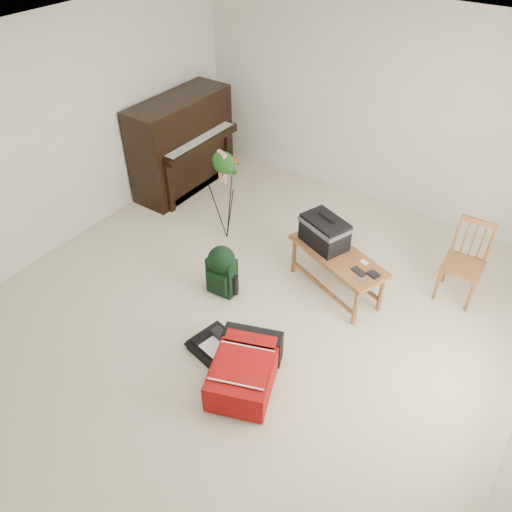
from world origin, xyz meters
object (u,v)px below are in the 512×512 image
Objects in this scene: dining_chair at (465,263)px; black_duffel at (219,347)px; bench at (326,241)px; red_suitcase at (248,366)px; flower_stand at (225,197)px; piano at (183,146)px; green_backpack at (222,268)px.

dining_chair is 1.61× the size of black_duffel.
red_suitcase is (0.07, -1.46, -0.41)m from bench.
bench is 1.27× the size of red_suitcase.
red_suitcase is at bearing -66.33° from bench.
flower_stand is at bearing 111.91° from red_suitcase.
piano is at bearing 147.88° from black_duffel.
flower_stand is (-0.55, 0.79, 0.25)m from green_backpack.
bench is at bearing 16.20° from flower_stand.
black_duffel is 0.87m from green_backpack.
bench reaches higher than black_duffel.
bench is (2.57, -0.75, -0.01)m from piano.
dining_chair reaches higher than bench.
flower_stand reaches higher than dining_chair.
flower_stand is (-1.43, 1.56, 0.40)m from red_suitcase.
flower_stand reaches higher than black_duffel.
piano is at bearing -175.45° from bench.
flower_stand is at bearing 120.13° from green_backpack.
red_suitcase is 1.18m from green_backpack.
green_backpack is at bearing -118.65° from bench.
piano is 2.68m from bench.
piano reaches higher than bench.
dining_chair is at bearing 33.06° from flower_stand.
red_suitcase is (-1.15, -2.14, -0.25)m from dining_chair.
flower_stand reaches higher than green_backpack.
dining_chair is at bearing -1.05° from piano.
green_backpack is (-2.04, -1.37, -0.11)m from dining_chair.
black_duffel is 1.87m from flower_stand.
bench is 1.10m from green_backpack.
bench is at bearing 88.01° from black_duffel.
black_duffel is (-0.40, 0.08, -0.10)m from red_suitcase.
bench is at bearing -16.26° from piano.
piano reaches higher than red_suitcase.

